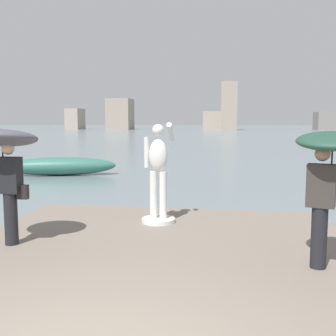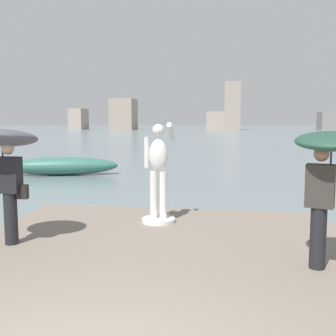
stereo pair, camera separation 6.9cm
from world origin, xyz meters
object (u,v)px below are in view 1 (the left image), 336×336
(onlooker_left, at_px, (4,150))
(statue_white_figure, at_px, (158,177))
(boat_mid, at_px, (60,166))
(onlooker_right, at_px, (329,162))

(onlooker_left, bearing_deg, statue_white_figure, 38.60)
(statue_white_figure, distance_m, onlooker_left, 3.00)
(boat_mid, bearing_deg, onlooker_left, -71.08)
(onlooker_left, xyz_separation_m, onlooker_right, (5.05, -0.44, -0.07))
(onlooker_right, relative_size, boat_mid, 0.38)
(statue_white_figure, height_order, onlooker_right, statue_white_figure)
(onlooker_left, bearing_deg, boat_mid, 108.92)
(onlooker_right, distance_m, boat_mid, 14.85)
(statue_white_figure, distance_m, boat_mid, 11.36)
(statue_white_figure, bearing_deg, boat_mid, 123.02)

